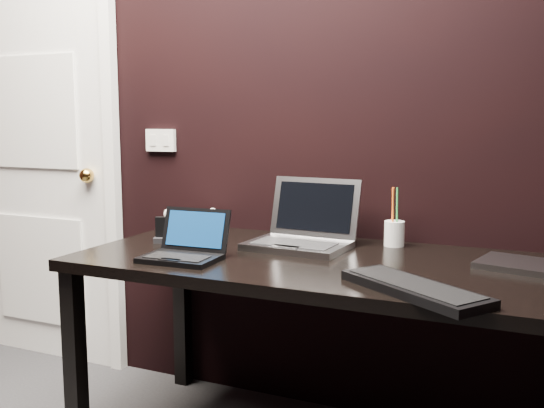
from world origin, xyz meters
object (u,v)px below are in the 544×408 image
at_px(silver_laptop, 302,234).
at_px(mobile_phone, 162,233).
at_px(desk, 324,280).
at_px(pen_cup, 394,232).
at_px(ext_keyboard, 414,288).
at_px(desk_phone, 192,223).
at_px(door, 38,154).
at_px(closed_laptop, 527,266).
at_px(netbook, 185,250).

relative_size(silver_laptop, mobile_phone, 3.81).
xyz_separation_m(desk, pen_cup, (0.17, 0.30, 0.13)).
bearing_deg(ext_keyboard, desk_phone, 152.70).
relative_size(ext_keyboard, desk_phone, 1.88).
relative_size(door, closed_laptop, 6.46).
relative_size(netbook, mobile_phone, 2.66).
distance_m(netbook, closed_laptop, 1.12).
xyz_separation_m(door, desk, (1.65, -0.38, -0.38)).
xyz_separation_m(ext_keyboard, desk_phone, (-1.03, 0.53, 0.03)).
height_order(door, closed_laptop, door).
relative_size(netbook, ext_keyboard, 0.58).
distance_m(silver_laptop, mobile_phone, 0.55).
bearing_deg(desk_phone, silver_laptop, -9.01).
xyz_separation_m(netbook, pen_cup, (0.60, 0.51, 0.02)).
height_order(door, desk_phone, door).
distance_m(netbook, silver_laptop, 0.46).
relative_size(desk, mobile_phone, 17.15).
xyz_separation_m(silver_laptop, closed_laptop, (0.78, -0.02, -0.04)).
height_order(desk, desk_phone, desk_phone).
height_order(desk, mobile_phone, mobile_phone).
relative_size(desk, ext_keyboard, 3.74).
bearing_deg(closed_laptop, pen_cup, 159.13).
bearing_deg(mobile_phone, closed_laptop, 5.21).
bearing_deg(door, desk, -12.82).
bearing_deg(silver_laptop, mobile_phone, -164.84).
distance_m(silver_laptop, desk_phone, 0.54).
bearing_deg(desk_phone, door, 171.80).
xyz_separation_m(silver_laptop, pen_cup, (0.31, 0.15, 0.00)).
bearing_deg(silver_laptop, door, 171.51).
distance_m(door, ext_keyboard, 2.14).
xyz_separation_m(desk, netbook, (-0.43, -0.20, 0.11)).
bearing_deg(mobile_phone, netbook, -41.62).
distance_m(desk_phone, pen_cup, 0.85).
bearing_deg(closed_laptop, ext_keyboard, -123.13).
bearing_deg(closed_laptop, desk, -168.91).
distance_m(door, netbook, 1.38).
height_order(netbook, desk_phone, netbook).
height_order(mobile_phone, pen_cup, pen_cup).
height_order(ext_keyboard, mobile_phone, mobile_phone).
distance_m(door, desk, 1.73).
relative_size(netbook, closed_laptop, 0.80).
relative_size(door, desk_phone, 8.85).
relative_size(desk, netbook, 6.45).
height_order(closed_laptop, mobile_phone, mobile_phone).
distance_m(netbook, mobile_phone, 0.32).
height_order(desk, silver_laptop, silver_laptop).
distance_m(netbook, ext_keyboard, 0.80).
xyz_separation_m(desk, ext_keyboard, (0.36, -0.30, 0.09)).
xyz_separation_m(desk, closed_laptop, (0.64, 0.13, 0.09)).
height_order(netbook, closed_laptop, netbook).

